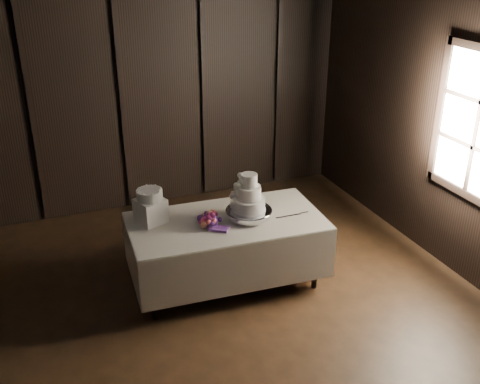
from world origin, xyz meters
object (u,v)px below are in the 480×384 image
display_table (227,249)px  box_pedestal (151,211)px  cake_stand (249,214)px  bouquet (210,220)px  small_cake (150,195)px  wedding_cake (247,197)px

display_table → box_pedestal: bearing=164.3°
cake_stand → display_table: bearing=170.6°
cake_stand → box_pedestal: bearing=163.2°
cake_stand → bouquet: 0.43m
bouquet → display_table: bearing=15.0°
display_table → cake_stand: bearing=-5.9°
cake_stand → box_pedestal: (-0.95, 0.29, 0.08)m
display_table → small_cake: small_cake is taller
display_table → cake_stand: cake_stand is taller
display_table → bouquet: bouquet is taller
display_table → small_cake: size_ratio=7.90×
box_pedestal → cake_stand: bearing=-16.8°
small_cake → bouquet: bearing=-29.9°
box_pedestal → small_cake: 0.18m
box_pedestal → small_cake: (0.00, 0.00, 0.18)m
wedding_cake → box_pedestal: wedding_cake is taller
bouquet → small_cake: small_cake is taller
bouquet → small_cake: (-0.53, 0.30, 0.24)m
bouquet → box_pedestal: bearing=150.1°
wedding_cake → small_cake: wedding_cake is taller
display_table → bouquet: size_ratio=5.11×
small_cake → cake_stand: bearing=-16.8°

